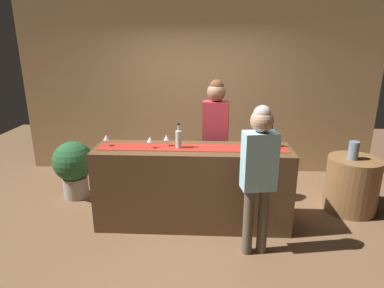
% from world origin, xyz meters
% --- Properties ---
extents(ground_plane, '(10.00, 10.00, 0.00)m').
position_xyz_m(ground_plane, '(0.00, 0.00, 0.00)').
color(ground_plane, brown).
extents(back_wall, '(6.00, 0.12, 2.90)m').
position_xyz_m(back_wall, '(0.00, 1.90, 1.45)').
color(back_wall, tan).
rests_on(back_wall, ground).
extents(bar_counter, '(2.35, 0.60, 1.00)m').
position_xyz_m(bar_counter, '(0.00, 0.00, 0.50)').
color(bar_counter, '#543821').
rests_on(bar_counter, ground).
extents(counter_runner_cloth, '(2.23, 0.28, 0.01)m').
position_xyz_m(counter_runner_cloth, '(0.00, 0.00, 1.00)').
color(counter_runner_cloth, maroon).
rests_on(counter_runner_cloth, bar_counter).
extents(wine_bottle_green, '(0.07, 0.07, 0.30)m').
position_xyz_m(wine_bottle_green, '(0.93, 0.08, 1.11)').
color(wine_bottle_green, '#194723').
rests_on(wine_bottle_green, bar_counter).
extents(wine_bottle_clear, '(0.07, 0.07, 0.30)m').
position_xyz_m(wine_bottle_clear, '(-0.16, -0.01, 1.11)').
color(wine_bottle_clear, '#B2C6C1').
rests_on(wine_bottle_clear, bar_counter).
extents(wine_glass_near_customer, '(0.07, 0.07, 0.14)m').
position_xyz_m(wine_glass_near_customer, '(-0.32, 0.06, 1.10)').
color(wine_glass_near_customer, silver).
rests_on(wine_glass_near_customer, bar_counter).
extents(wine_glass_mid_counter, '(0.07, 0.07, 0.14)m').
position_xyz_m(wine_glass_mid_counter, '(-1.04, 0.02, 1.10)').
color(wine_glass_mid_counter, silver).
rests_on(wine_glass_mid_counter, bar_counter).
extents(wine_glass_far_end, '(0.07, 0.07, 0.14)m').
position_xyz_m(wine_glass_far_end, '(-0.50, -0.04, 1.10)').
color(wine_glass_far_end, silver).
rests_on(wine_glass_far_end, bar_counter).
extents(bartender, '(0.36, 0.24, 1.74)m').
position_xyz_m(bartender, '(0.28, 0.58, 1.09)').
color(bartender, '#26262B').
rests_on(bartender, ground).
extents(customer_sipping, '(0.37, 0.25, 1.62)m').
position_xyz_m(customer_sipping, '(0.70, -0.58, 0.99)').
color(customer_sipping, brown).
rests_on(customer_sipping, ground).
extents(round_side_table, '(0.68, 0.68, 0.74)m').
position_xyz_m(round_side_table, '(2.12, 0.46, 0.37)').
color(round_side_table, brown).
rests_on(round_side_table, ground).
extents(vase_on_side_table, '(0.13, 0.13, 0.24)m').
position_xyz_m(vase_on_side_table, '(2.07, 0.43, 0.86)').
color(vase_on_side_table, slate).
rests_on(vase_on_side_table, round_side_table).
extents(potted_plant_tall, '(0.58, 0.58, 0.85)m').
position_xyz_m(potted_plant_tall, '(-1.76, 0.66, 0.49)').
color(potted_plant_tall, '#9E9389').
rests_on(potted_plant_tall, ground).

